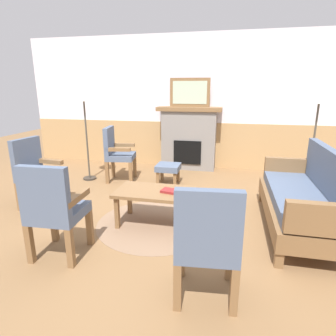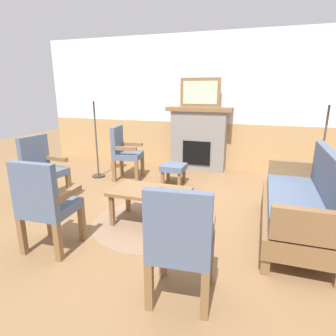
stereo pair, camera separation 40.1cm
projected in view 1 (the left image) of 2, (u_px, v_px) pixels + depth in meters
name	position (u px, v px, depth m)	size (l,w,h in m)	color
ground_plane	(162.00, 214.00, 3.84)	(14.00, 14.00, 0.00)	olive
wall_back	(191.00, 105.00, 5.92)	(7.20, 0.14, 2.70)	white
fireplace	(189.00, 138.00, 5.87)	(1.30, 0.44, 1.28)	gray
framed_picture	(190.00, 92.00, 5.62)	(0.80, 0.04, 0.56)	brown
couch	(302.00, 198.00, 3.32)	(0.70, 1.80, 0.98)	brown
coffee_table	(155.00, 195.00, 3.47)	(0.96, 0.56, 0.44)	brown
round_rug	(156.00, 223.00, 3.57)	(1.48, 1.48, 0.01)	#896B51
book_on_table	(169.00, 191.00, 3.40)	(0.18, 0.15, 0.03)	maroon
footstool	(168.00, 169.00, 4.96)	(0.40, 0.40, 0.36)	brown
armchair_near_fireplace	(36.00, 170.00, 3.96)	(0.53, 0.53, 0.98)	brown
armchair_by_window_left	(117.00, 151.00, 5.12)	(0.55, 0.55, 0.98)	brown
armchair_front_left	(207.00, 239.00, 2.15)	(0.52, 0.52, 0.98)	brown
armchair_front_center	(54.00, 207.00, 2.72)	(0.50, 0.50, 0.98)	brown
floor_lamp_by_couch	(319.00, 102.00, 4.16)	(0.36, 0.36, 1.68)	#332D28
floor_lamp_by_chairs	(84.00, 100.00, 4.93)	(0.36, 0.36, 1.68)	#332D28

